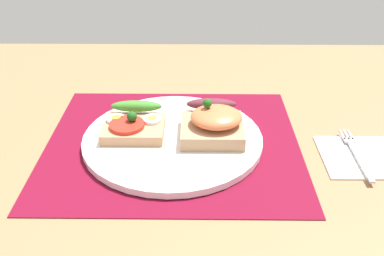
% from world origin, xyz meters
% --- Properties ---
extents(ground_plane, '(1.20, 0.90, 0.03)m').
position_xyz_m(ground_plane, '(0.00, 0.00, -0.02)').
color(ground_plane, '#97704A').
extents(placemat, '(0.39, 0.35, 0.00)m').
position_xyz_m(placemat, '(0.00, 0.00, 0.00)').
color(placemat, maroon).
rests_on(placemat, ground_plane).
extents(plate, '(0.28, 0.28, 0.01)m').
position_xyz_m(plate, '(0.00, 0.00, 0.01)').
color(plate, white).
rests_on(plate, placemat).
extents(sandwich_egg_tomato, '(0.09, 0.09, 0.04)m').
position_xyz_m(sandwich_egg_tomato, '(-0.06, 0.01, 0.03)').
color(sandwich_egg_tomato, tan).
rests_on(sandwich_egg_tomato, plate).
extents(sandwich_salmon, '(0.10, 0.10, 0.06)m').
position_xyz_m(sandwich_salmon, '(0.06, 0.00, 0.04)').
color(sandwich_salmon, tan).
rests_on(sandwich_salmon, plate).
extents(napkin, '(0.12, 0.11, 0.01)m').
position_xyz_m(napkin, '(0.28, -0.04, 0.00)').
color(napkin, white).
rests_on(napkin, ground_plane).
extents(fork, '(0.02, 0.14, 0.00)m').
position_xyz_m(fork, '(0.27, -0.03, 0.01)').
color(fork, '#B7B7BC').
rests_on(fork, napkin).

